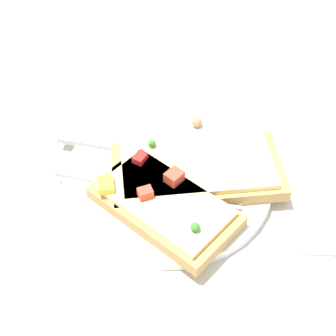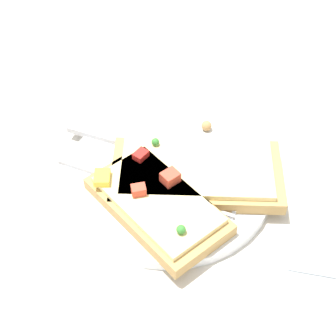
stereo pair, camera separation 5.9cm
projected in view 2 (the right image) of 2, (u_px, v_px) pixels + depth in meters
The scene contains 7 objects.
ground_plane at pixel (168, 182), 0.61m from camera, with size 4.00×4.00×0.00m, color beige.
plate at pixel (168, 178), 0.60m from camera, with size 0.22×0.22×0.01m.
fork at pixel (154, 189), 0.58m from camera, with size 0.06×0.20×0.01m.
knife at pixel (140, 145), 0.62m from camera, with size 0.05×0.21×0.01m.
pizza_slice_main at pixel (197, 170), 0.59m from camera, with size 0.12×0.19×0.03m.
pizza_slice_corner at pixel (153, 203), 0.56m from camera, with size 0.15×0.16×0.03m.
crumb_scatter at pixel (189, 152), 0.61m from camera, with size 0.11×0.10×0.01m.
Camera 2 is at (-0.39, -0.08, 0.46)m, focal length 60.00 mm.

